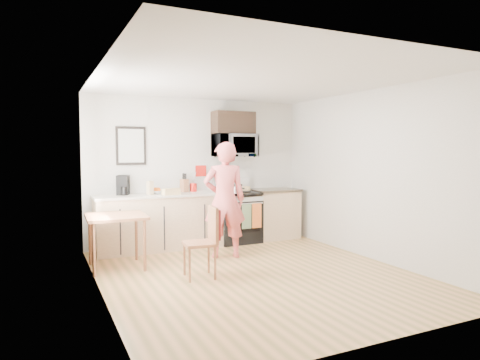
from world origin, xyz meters
name	(u,v)px	position (x,y,z in m)	size (l,w,h in m)	color
floor	(256,274)	(0.00, 0.00, 0.00)	(4.60, 4.60, 0.00)	olive
back_wall	(198,171)	(0.00, 2.30, 1.30)	(4.00, 0.04, 2.60)	beige
front_wall	(381,195)	(0.00, -2.30, 1.30)	(4.00, 0.04, 2.60)	beige
left_wall	(100,183)	(-2.00, 0.00, 1.30)	(0.04, 4.60, 2.60)	beige
right_wall	(372,175)	(2.00, 0.00, 1.30)	(0.04, 4.60, 2.60)	beige
ceiling	(257,80)	(0.00, 0.00, 2.60)	(4.00, 4.60, 0.04)	silver
window	(94,160)	(-1.96, 0.80, 1.55)	(0.06, 1.40, 1.50)	silver
cabinet_left	(160,223)	(-0.80, 2.00, 0.45)	(2.10, 0.60, 0.90)	tan
countertop_left	(159,195)	(-0.80, 2.00, 0.92)	(2.14, 0.64, 0.04)	beige
cabinet_right	(274,214)	(1.43, 2.00, 0.45)	(0.84, 0.60, 0.90)	tan
countertop_right	(274,190)	(1.43, 2.00, 0.92)	(0.88, 0.64, 0.04)	black
range	(237,218)	(0.63, 1.98, 0.44)	(0.76, 0.70, 1.16)	black
microwave	(234,146)	(0.63, 2.08, 1.76)	(0.76, 0.51, 0.42)	silver
upper_cabinet	(233,123)	(0.63, 2.12, 2.18)	(0.76, 0.35, 0.40)	black
wall_art	(131,146)	(-1.20, 2.28, 1.75)	(0.50, 0.04, 0.65)	black
wall_trivet	(201,171)	(0.05, 2.28, 1.30)	(0.20, 0.02, 0.20)	red
person	(225,200)	(-0.01, 1.04, 0.90)	(0.66, 0.43, 1.80)	#E03F3D
dining_table	(116,221)	(-1.65, 1.13, 0.67)	(0.81, 0.81, 0.76)	brown
chair	(209,232)	(-0.61, 0.16, 0.60)	(0.48, 0.44, 0.94)	brown
knife_block	(184,186)	(-0.30, 2.16, 1.05)	(0.10, 0.14, 0.23)	brown
utensil_crock	(193,184)	(-0.14, 2.16, 1.08)	(0.12, 0.12, 0.36)	red
fruit_bowl	(158,191)	(-0.80, 2.09, 0.98)	(0.30, 0.30, 0.10)	white
milk_carton	(150,188)	(-0.95, 1.99, 1.05)	(0.09, 0.09, 0.23)	tan
coffee_maker	(123,186)	(-1.36, 2.14, 1.09)	(0.25, 0.30, 0.32)	black
bread_bag	(171,192)	(-0.66, 1.78, 0.99)	(0.29, 0.13, 0.11)	tan
cake	(245,189)	(0.78, 1.96, 0.96)	(0.25, 0.25, 0.08)	black
kettle	(228,186)	(0.50, 2.08, 1.02)	(0.18, 0.18, 0.23)	white
pot	(236,190)	(0.52, 1.75, 0.98)	(0.22, 0.37, 0.11)	silver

